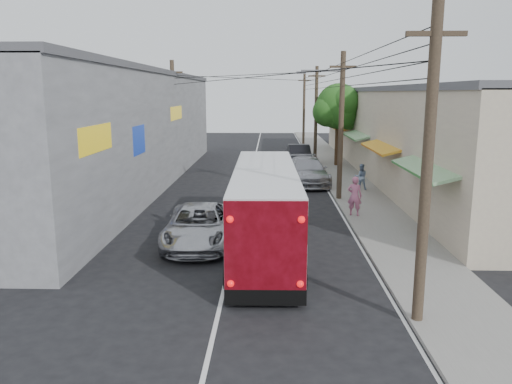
% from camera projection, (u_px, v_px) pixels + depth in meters
% --- Properties ---
extents(ground, '(120.00, 120.00, 0.00)m').
position_uv_depth(ground, '(224.00, 291.00, 15.01)').
color(ground, black).
rests_on(ground, ground).
extents(sidewalk, '(3.00, 80.00, 0.12)m').
position_uv_depth(sidewalk, '(344.00, 178.00, 34.43)').
color(sidewalk, slate).
rests_on(sidewalk, ground).
extents(building_right, '(7.09, 40.00, 6.25)m').
position_uv_depth(building_right, '(404.00, 131.00, 35.66)').
color(building_right, '#B2A28D').
rests_on(building_right, ground).
extents(building_left, '(7.20, 36.00, 7.25)m').
position_uv_depth(building_left, '(117.00, 127.00, 32.17)').
color(building_left, gray).
rests_on(building_left, ground).
extents(utility_poles, '(11.80, 45.28, 8.00)m').
position_uv_depth(utility_poles, '(296.00, 118.00, 34.04)').
color(utility_poles, '#473828').
rests_on(utility_poles, ground).
extents(street_tree, '(4.40, 4.00, 6.60)m').
position_uv_depth(street_tree, '(340.00, 108.00, 39.41)').
color(street_tree, '#3F2B19').
rests_on(street_tree, ground).
extents(coach_bus, '(2.62, 10.90, 3.13)m').
position_uv_depth(coach_bus, '(265.00, 208.00, 18.67)').
color(coach_bus, silver).
rests_on(coach_bus, ground).
extents(jeepney, '(2.74, 5.55, 1.51)m').
position_uv_depth(jeepney, '(199.00, 225.00, 19.51)').
color(jeepney, '#B6B7BE').
rests_on(jeepney, ground).
extents(parked_suv, '(2.91, 6.04, 1.69)m').
position_uv_depth(parked_suv, '(307.00, 171.00, 32.39)').
color(parked_suv, '#9B9BA2').
rests_on(parked_suv, ground).
extents(parked_car_mid, '(1.93, 4.16, 1.38)m').
position_uv_depth(parked_car_mid, '(310.00, 166.00, 35.57)').
color(parked_car_mid, '#232227').
rests_on(parked_car_mid, ground).
extents(parked_car_far, '(1.92, 5.00, 1.63)m').
position_uv_depth(parked_car_far, '(299.00, 155.00, 41.22)').
color(parked_car_far, black).
rests_on(parked_car_far, ground).
extents(pedestrian_near, '(0.80, 0.66, 1.88)m').
position_uv_depth(pedestrian_near, '(355.00, 196.00, 23.59)').
color(pedestrian_near, '#C2678F').
rests_on(pedestrian_near, sidewalk).
extents(pedestrian_far, '(0.77, 0.60, 1.55)m').
position_uv_depth(pedestrian_far, '(361.00, 177.00, 29.95)').
color(pedestrian_far, '#87A0C5').
rests_on(pedestrian_far, sidewalk).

